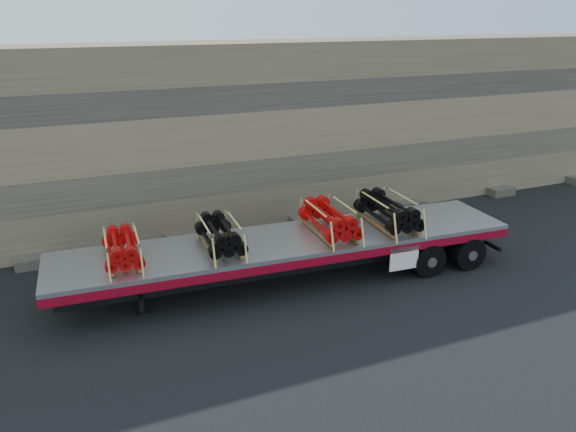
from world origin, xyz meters
name	(u,v)px	position (x,y,z in m)	size (l,w,h in m)	color
ground	(310,283)	(0.00, 0.00, 0.00)	(120.00, 120.00, 0.00)	black
rock_wall	(241,134)	(0.00, 6.50, 3.50)	(44.00, 3.00, 7.00)	#7A6B54
trailer	(289,259)	(-0.52, 0.44, 0.72)	(14.39, 2.77, 1.44)	#B5B7BD
bundle_front	(122,249)	(-5.49, 0.71, 1.80)	(1.03, 2.06, 0.73)	#BE0A0A
bundle_midfront	(220,235)	(-2.70, 0.56, 1.83)	(1.10, 2.20, 0.78)	black
bundle_midrear	(330,220)	(0.83, 0.36, 1.87)	(1.21, 2.42, 0.86)	#BE0A0A
bundle_rear	(388,212)	(2.92, 0.25, 1.89)	(1.26, 2.52, 0.89)	black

